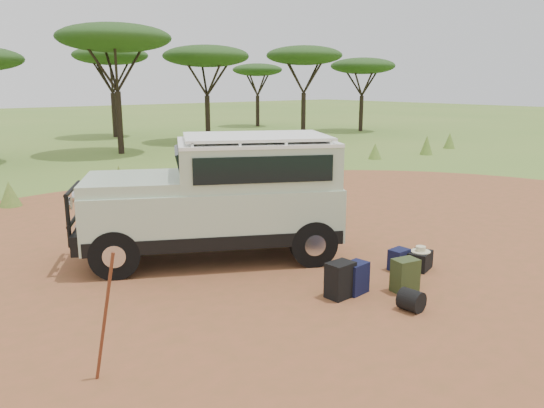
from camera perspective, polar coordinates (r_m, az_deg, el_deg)
ground at (r=9.66m, az=5.52°, el=-7.38°), size 140.00×140.00×0.00m
dirt_clearing at (r=9.66m, az=5.52°, el=-7.36°), size 23.00×23.00×0.01m
grass_fringe at (r=16.68m, az=-15.56°, el=2.33°), size 36.60×1.60×0.90m
acacia_treeline at (r=27.21m, az=-24.79°, el=15.04°), size 46.70×13.20×6.26m
safari_vehicle at (r=10.21m, az=-5.48°, el=0.46°), size 5.16×4.00×2.38m
walking_staff at (r=6.36m, az=-17.54°, el=-11.56°), size 0.27×0.26×1.55m
backpack_black at (r=8.54m, az=7.34°, el=-8.11°), size 0.44×0.33×0.58m
backpack_navy at (r=8.75m, az=8.97°, el=-7.86°), size 0.42×0.32×0.52m
backpack_olive at (r=8.96m, az=14.12°, el=-7.48°), size 0.45×0.37×0.56m
duffel_navy at (r=9.96m, az=13.49°, el=-5.84°), size 0.36×0.28×0.40m
hard_case at (r=10.10m, az=15.62°, el=-5.88°), size 0.56×0.47×0.34m
stuff_sack at (r=8.32m, az=14.75°, el=-9.99°), size 0.35×0.35×0.33m
safari_hat at (r=10.03m, az=15.70°, el=-4.75°), size 0.36×0.36×0.10m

